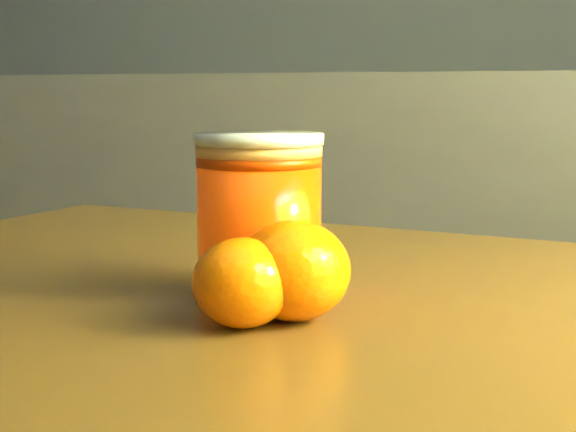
% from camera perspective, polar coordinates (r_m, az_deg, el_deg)
% --- Properties ---
extents(kitchen_counter, '(3.15, 0.60, 0.90)m').
position_cam_1_polar(kitchen_counter, '(2.05, -11.40, -3.07)').
color(kitchen_counter, '#504F55').
rests_on(kitchen_counter, ground).
extents(juice_glass, '(0.09, 0.09, 0.11)m').
position_cam_1_polar(juice_glass, '(0.54, -2.05, -0.04)').
color(juice_glass, '#F54204').
rests_on(juice_glass, table).
extents(orange_front, '(0.08, 0.08, 0.05)m').
position_cam_1_polar(orange_front, '(0.47, -3.23, -4.75)').
color(orange_front, '#FF6E05').
rests_on(orange_front, table).
extents(orange_back, '(0.07, 0.07, 0.06)m').
position_cam_1_polar(orange_back, '(0.48, 0.43, -3.89)').
color(orange_back, '#FF6E05').
rests_on(orange_back, table).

